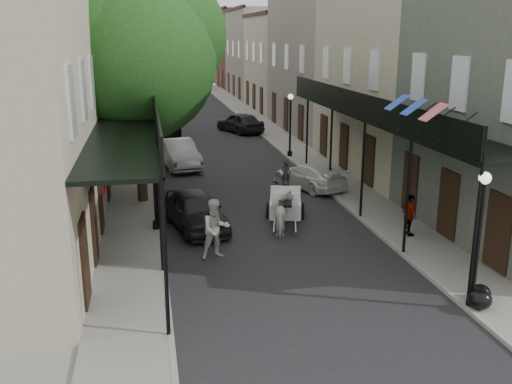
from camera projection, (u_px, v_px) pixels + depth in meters
name	position (u px, v px, depth m)	size (l,w,h in m)	color
ground	(305.00, 290.00, 16.58)	(140.00, 140.00, 0.00)	gray
road	(218.00, 154.00, 35.50)	(8.00, 90.00, 0.01)	black
sidewalk_left	(136.00, 156.00, 34.57)	(2.20, 90.00, 0.12)	gray
sidewalk_right	(296.00, 150.00, 36.40)	(2.20, 90.00, 0.12)	gray
building_row_left	(84.00, 62.00, 41.99)	(5.00, 80.00, 10.50)	#B6AF92
building_row_right	(309.00, 60.00, 45.13)	(5.00, 80.00, 10.50)	gray
gallery_left	(132.00, 122.00, 21.23)	(2.20, 18.05, 4.88)	black
gallery_right	(375.00, 115.00, 22.97)	(2.20, 18.05, 4.88)	black
tree_near	(145.00, 52.00, 23.71)	(7.31, 6.80, 9.63)	#382619
tree_far	(144.00, 56.00, 37.12)	(6.45, 6.00, 8.61)	#382619
lamppost_right_near	(478.00, 238.00, 14.88)	(0.32, 0.32, 3.71)	black
lamppost_left	(154.00, 179.00, 20.96)	(0.32, 0.32, 3.71)	black
lamppost_right_far	(290.00, 124.00, 33.81)	(0.32, 0.32, 3.71)	black
horse	(285.00, 214.00, 21.22)	(0.79, 1.73, 1.47)	silver
carriage	(285.00, 192.00, 23.36)	(1.82, 2.39, 2.45)	black
pedestrian_walking	(216.00, 229.00, 18.74)	(0.98, 0.77, 2.03)	beige
pedestrian_sidewalk_left	(149.00, 138.00, 35.51)	(1.09, 0.62, 1.68)	gray
pedestrian_sidewalk_right	(409.00, 215.00, 20.55)	(0.90, 0.38, 1.54)	gray
car_left_near	(195.00, 210.00, 21.68)	(1.72, 4.27, 1.46)	black
car_left_mid	(179.00, 154.00, 31.69)	(1.64, 4.69, 1.55)	gray
car_left_far	(157.00, 134.00, 38.93)	(2.12, 4.61, 1.28)	black
car_right_near	(309.00, 176.00, 27.44)	(1.72, 4.22, 1.23)	white
car_right_far	(240.00, 122.00, 43.03)	(1.83, 4.55, 1.55)	black
trash_bags	(480.00, 297.00, 15.35)	(0.90, 1.05, 0.54)	black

